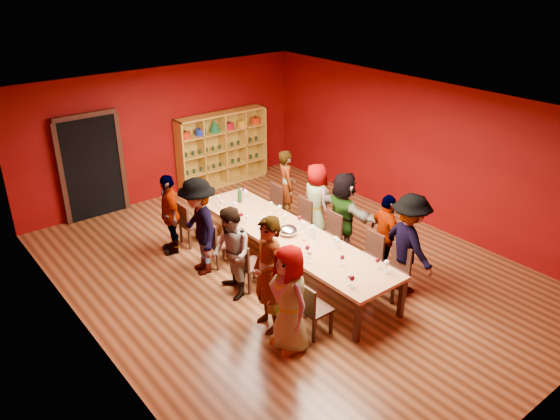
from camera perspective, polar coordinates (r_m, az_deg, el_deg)
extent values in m
cube|color=#532B16|center=(9.96, 0.94, -6.39)|extent=(7.10, 9.10, 0.02)
cube|color=#5F0405|center=(12.86, -11.97, 7.83)|extent=(7.10, 0.02, 3.00)
cube|color=#5F0405|center=(6.86, 26.08, -10.35)|extent=(7.10, 0.02, 3.00)
cube|color=#5F0405|center=(7.76, -19.55, -4.89)|extent=(0.02, 9.10, 3.00)
cube|color=#5F0405|center=(11.67, 14.52, 5.81)|extent=(0.02, 9.10, 3.00)
cube|color=white|center=(8.78, 1.08, 10.69)|extent=(7.10, 9.10, 0.02)
cube|color=#B5784B|center=(9.60, 0.97, -2.67)|extent=(1.10, 4.50, 0.06)
cube|color=black|center=(8.18, 8.09, -11.52)|extent=(0.08, 0.08, 0.69)
cube|color=black|center=(11.13, -8.12, -1.02)|extent=(0.08, 0.08, 0.69)
cube|color=black|center=(8.80, 12.59, -8.99)|extent=(0.08, 0.08, 0.69)
cube|color=black|center=(11.59, -3.97, 0.30)|extent=(0.08, 0.08, 0.69)
cube|color=black|center=(12.28, -19.11, 4.18)|extent=(1.20, 0.14, 2.20)
cube|color=black|center=(11.88, -19.76, 9.27)|extent=(1.32, 0.06, 0.10)
cube|color=black|center=(12.04, -21.86, 3.33)|extent=(0.10, 0.06, 2.20)
cube|color=black|center=(12.42, -16.21, 4.81)|extent=(0.10, 0.06, 2.20)
cube|color=#B88929|center=(12.94, -10.40, 5.28)|extent=(0.04, 0.40, 1.80)
cube|color=#B88929|center=(14.13, -1.95, 7.36)|extent=(0.04, 0.40, 1.80)
cube|color=#B88929|center=(13.25, -6.17, 9.99)|extent=(2.40, 0.40, 0.04)
cube|color=#B88929|center=(13.80, -5.84, 2.92)|extent=(2.40, 0.40, 0.04)
cube|color=#B88929|center=(13.65, -6.44, 6.57)|extent=(2.40, 0.02, 1.80)
cube|color=#B88929|center=(13.65, -5.91, 4.59)|extent=(2.36, 0.38, 0.03)
cube|color=#B88929|center=(13.50, -6.00, 6.38)|extent=(2.36, 0.38, 0.03)
cube|color=#B88929|center=(13.36, -6.08, 8.21)|extent=(2.36, 0.38, 0.03)
cube|color=#B88929|center=(13.21, -8.19, 5.83)|extent=(0.03, 0.38, 1.76)
cube|color=#B88929|center=(13.50, -6.00, 6.38)|extent=(0.03, 0.38, 1.76)
cube|color=#B88929|center=(13.81, -3.90, 6.89)|extent=(0.03, 0.38, 1.76)
cylinder|color=red|center=(12.86, -9.88, 7.72)|extent=(0.26, 0.26, 0.15)
sphere|color=black|center=(12.83, -9.91, 8.12)|extent=(0.05, 0.05, 0.05)
cylinder|color=#162B9C|center=(13.04, -8.34, 8.07)|extent=(0.26, 0.26, 0.15)
sphere|color=black|center=(13.02, -8.36, 8.47)|extent=(0.05, 0.05, 0.05)
cylinder|color=#175C33|center=(13.25, -6.83, 8.27)|extent=(0.26, 0.26, 0.08)
cone|color=#175C33|center=(13.21, -6.86, 8.89)|extent=(0.24, 0.24, 0.22)
cylinder|color=#AC1321|center=(13.44, -5.38, 8.74)|extent=(0.26, 0.26, 0.15)
sphere|color=black|center=(13.42, -5.39, 9.13)|extent=(0.05, 0.05, 0.05)
cylinder|color=gold|center=(13.66, -3.96, 9.05)|extent=(0.26, 0.26, 0.15)
sphere|color=black|center=(13.63, -3.98, 9.43)|extent=(0.05, 0.05, 0.05)
cylinder|color=red|center=(13.88, -2.59, 9.34)|extent=(0.26, 0.26, 0.15)
sphere|color=black|center=(13.85, -2.60, 9.72)|extent=(0.05, 0.05, 0.05)
cylinder|color=black|center=(13.15, -9.66, 3.85)|extent=(0.07, 0.07, 0.10)
cylinder|color=black|center=(13.23, -8.96, 4.04)|extent=(0.07, 0.07, 0.10)
cylinder|color=black|center=(13.31, -8.28, 4.22)|extent=(0.07, 0.07, 0.10)
cylinder|color=black|center=(13.40, -7.60, 4.40)|extent=(0.07, 0.07, 0.10)
cylinder|color=black|center=(13.49, -6.93, 4.58)|extent=(0.07, 0.07, 0.10)
cylinder|color=black|center=(13.58, -6.26, 4.76)|extent=(0.07, 0.07, 0.10)
cylinder|color=black|center=(13.67, -5.61, 4.93)|extent=(0.07, 0.07, 0.10)
cylinder|color=black|center=(13.77, -4.96, 5.10)|extent=(0.07, 0.07, 0.10)
cylinder|color=black|center=(13.86, -4.33, 5.26)|extent=(0.07, 0.07, 0.10)
cylinder|color=black|center=(13.96, -3.70, 5.43)|extent=(0.07, 0.07, 0.10)
cylinder|color=black|center=(14.06, -3.08, 5.59)|extent=(0.07, 0.07, 0.10)
cylinder|color=black|center=(14.16, -2.47, 5.75)|extent=(0.07, 0.07, 0.10)
cylinder|color=black|center=(12.99, -9.80, 5.70)|extent=(0.07, 0.07, 0.10)
cylinder|color=black|center=(13.08, -9.09, 5.88)|extent=(0.07, 0.07, 0.10)
cylinder|color=black|center=(13.16, -8.40, 6.05)|extent=(0.07, 0.07, 0.10)
cylinder|color=black|center=(13.25, -7.71, 6.23)|extent=(0.07, 0.07, 0.10)
cylinder|color=black|center=(13.34, -7.02, 6.39)|extent=(0.07, 0.07, 0.10)
cylinder|color=black|center=(13.43, -6.35, 6.56)|extent=(0.07, 0.07, 0.10)
cylinder|color=black|center=(13.53, -5.69, 6.72)|extent=(0.07, 0.07, 0.10)
cylinder|color=black|center=(13.62, -5.03, 6.88)|extent=(0.07, 0.07, 0.10)
cylinder|color=black|center=(13.72, -4.39, 7.03)|extent=(0.07, 0.07, 0.10)
cylinder|color=black|center=(13.82, -3.75, 7.19)|extent=(0.07, 0.07, 0.10)
cylinder|color=black|center=(13.92, -3.12, 7.34)|extent=(0.07, 0.07, 0.10)
cylinder|color=black|center=(14.02, -2.50, 7.48)|extent=(0.07, 0.07, 0.10)
cube|color=black|center=(8.24, 3.71, -10.25)|extent=(0.42, 0.42, 0.04)
cube|color=black|center=(8.00, 2.73, -9.35)|extent=(0.04, 0.40, 0.44)
cube|color=black|center=(8.18, 3.57, -12.51)|extent=(0.04, 0.04, 0.41)
cube|color=black|center=(8.37, 5.34, -11.60)|extent=(0.04, 0.04, 0.41)
cube|color=black|center=(8.38, 1.99, -11.42)|extent=(0.04, 0.04, 0.41)
cube|color=black|center=(8.56, 3.76, -10.56)|extent=(0.04, 0.04, 0.41)
imported|color=#618BC8|center=(7.74, 0.97, -9.25)|extent=(0.53, 0.85, 1.64)
cube|color=black|center=(8.58, 1.24, -8.62)|extent=(0.42, 0.42, 0.04)
cube|color=black|center=(8.35, 0.24, -7.70)|extent=(0.04, 0.40, 0.44)
cube|color=black|center=(8.51, 1.07, -10.77)|extent=(0.04, 0.04, 0.41)
cube|color=black|center=(8.69, 2.83, -9.95)|extent=(0.04, 0.04, 0.41)
cube|color=black|center=(8.73, -0.36, -9.75)|extent=(0.04, 0.04, 0.41)
cube|color=black|center=(8.90, 1.38, -8.97)|extent=(0.04, 0.04, 0.41)
imported|color=#5986B9|center=(8.07, -1.26, -6.80)|extent=(0.59, 0.75, 1.86)
cube|color=black|center=(9.30, -3.00, -5.73)|extent=(0.42, 0.42, 0.04)
cube|color=black|center=(9.09, -4.01, -4.81)|extent=(0.04, 0.40, 0.44)
cube|color=black|center=(9.22, -3.21, -7.69)|extent=(0.04, 0.04, 0.41)
cube|color=black|center=(9.39, -1.51, -7.01)|extent=(0.04, 0.04, 0.41)
cube|color=black|center=(9.46, -4.42, -6.81)|extent=(0.04, 0.04, 0.41)
cube|color=black|center=(9.62, -2.74, -6.16)|extent=(0.04, 0.04, 0.41)
imported|color=#121433|center=(8.93, -5.14, -4.54)|extent=(0.60, 0.85, 1.58)
cube|color=black|center=(10.02, -6.28, -3.46)|extent=(0.42, 0.42, 0.04)
cube|color=black|center=(9.82, -7.28, -2.55)|extent=(0.04, 0.40, 0.44)
cube|color=black|center=(9.92, -6.52, -5.26)|extent=(0.04, 0.04, 0.41)
cube|color=black|center=(10.08, -4.89, -4.67)|extent=(0.04, 0.04, 0.41)
cube|color=black|center=(10.18, -7.55, -4.49)|extent=(0.04, 0.04, 0.41)
cube|color=black|center=(10.33, -5.94, -3.93)|extent=(0.04, 0.04, 0.41)
imported|color=#141738|center=(9.62, -8.48, -1.74)|extent=(0.72, 1.23, 1.79)
cube|color=black|center=(10.79, -9.16, -1.45)|extent=(0.42, 0.42, 0.04)
cube|color=black|center=(10.61, -10.14, -0.57)|extent=(0.04, 0.40, 0.44)
cube|color=black|center=(10.69, -9.41, -3.10)|extent=(0.04, 0.04, 0.41)
cube|color=black|center=(10.83, -7.86, -2.58)|extent=(0.04, 0.04, 0.41)
cube|color=black|center=(10.96, -10.30, -2.43)|extent=(0.04, 0.04, 0.41)
cube|color=black|center=(11.10, -8.77, -1.94)|extent=(0.04, 0.04, 0.41)
imported|color=beige|center=(10.45, -11.45, -0.39)|extent=(0.67, 1.00, 1.57)
cube|color=black|center=(9.24, 11.70, -6.53)|extent=(0.42, 0.42, 0.04)
cube|color=black|center=(9.25, 12.60, -4.85)|extent=(0.04, 0.40, 0.44)
cube|color=black|center=(9.15, 11.68, -8.51)|extent=(0.04, 0.04, 0.41)
cube|color=black|center=(9.38, 13.05, -7.75)|extent=(0.04, 0.04, 0.41)
cube|color=black|center=(9.33, 10.10, -7.65)|extent=(0.04, 0.04, 0.41)
cube|color=black|center=(9.56, 11.48, -6.93)|extent=(0.04, 0.04, 0.41)
imported|color=white|center=(9.25, 13.31, -3.45)|extent=(0.71, 1.21, 1.75)
cube|color=black|center=(9.56, 9.03, -5.13)|extent=(0.42, 0.42, 0.04)
cube|color=black|center=(9.57, 9.91, -3.52)|extent=(0.04, 0.40, 0.44)
cube|color=black|center=(9.47, 8.98, -7.03)|extent=(0.04, 0.04, 0.41)
cube|color=black|center=(9.69, 10.37, -6.34)|extent=(0.04, 0.04, 0.41)
cube|color=black|center=(9.66, 7.51, -6.22)|extent=(0.04, 0.04, 0.41)
cube|color=black|center=(9.88, 8.90, -5.56)|extent=(0.04, 0.04, 0.41)
imported|color=#141638|center=(9.71, 11.00, -2.60)|extent=(0.64, 0.96, 1.51)
cube|color=black|center=(10.17, 4.87, -2.92)|extent=(0.42, 0.42, 0.04)
cube|color=black|center=(10.18, 5.70, -1.41)|extent=(0.04, 0.40, 0.44)
cube|color=black|center=(10.07, 4.77, -4.69)|extent=(0.04, 0.04, 0.41)
cube|color=black|center=(10.28, 6.16, -4.09)|extent=(0.04, 0.04, 0.41)
cube|color=black|center=(10.29, 3.48, -3.96)|extent=(0.04, 0.04, 0.41)
cube|color=black|center=(10.49, 4.87, -3.39)|extent=(0.04, 0.04, 0.41)
imported|color=#515156|center=(10.26, 6.63, -0.35)|extent=(0.48, 1.52, 1.63)
cube|color=black|center=(10.72, 1.86, -1.31)|extent=(0.42, 0.42, 0.04)
cube|color=black|center=(10.73, 2.66, 0.12)|extent=(0.04, 0.40, 0.44)
cube|color=black|center=(10.61, 1.74, -2.97)|extent=(0.04, 0.04, 0.41)
cube|color=black|center=(10.81, 3.12, -2.44)|extent=(0.04, 0.04, 0.41)
cube|color=black|center=(10.84, 0.58, -2.31)|extent=(0.04, 0.04, 0.41)
cube|color=black|center=(11.04, 1.95, -1.81)|extent=(0.04, 0.04, 0.41)
imported|color=beige|center=(10.86, 3.79, 0.98)|extent=(0.51, 0.80, 1.54)
cube|color=black|center=(11.37, -1.15, 0.31)|extent=(0.42, 0.42, 0.04)
cube|color=black|center=(11.38, -0.40, 1.66)|extent=(0.04, 0.40, 0.44)
cube|color=black|center=(11.25, -1.30, -1.24)|extent=(0.04, 0.04, 0.41)
cube|color=black|center=(11.44, 0.06, -0.77)|extent=(0.04, 0.04, 0.41)
cube|color=black|center=(11.50, -2.32, -0.65)|extent=(0.04, 0.04, 0.41)
cube|color=black|center=(11.68, -0.98, -0.20)|extent=(0.04, 0.04, 0.41)
imported|color=#CC8988|center=(11.49, 0.68, 2.53)|extent=(0.62, 0.70, 1.57)
cylinder|color=white|center=(11.10, -3.74, 1.46)|extent=(0.06, 0.06, 0.01)
cylinder|color=white|center=(11.08, -3.75, 1.73)|extent=(0.01, 0.01, 0.11)
ellipsoid|color=#4A0714|center=(11.05, -3.76, 2.15)|extent=(0.08, 0.08, 0.09)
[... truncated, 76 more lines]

